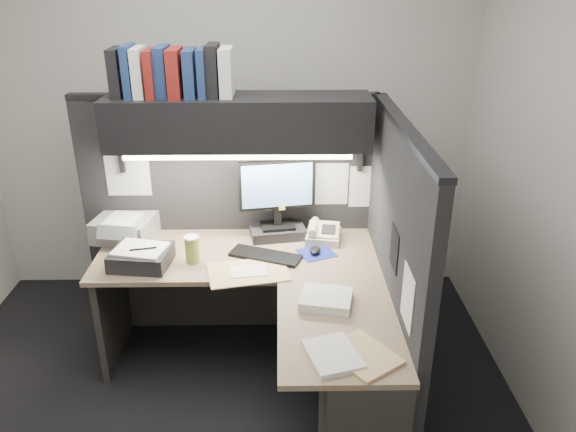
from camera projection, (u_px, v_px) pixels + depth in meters
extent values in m
plane|color=black|center=(218.00, 412.00, 3.21)|extent=(3.50, 3.50, 0.00)
cube|color=beige|center=(229.00, 116.00, 4.03)|extent=(3.50, 0.04, 2.70)
cube|color=beige|center=(569.00, 191.00, 2.69)|extent=(0.04, 3.00, 2.70)
cube|color=black|center=(230.00, 218.00, 3.73)|extent=(1.90, 0.06, 1.60)
cube|color=black|center=(393.00, 273.00, 3.06)|extent=(0.06, 1.50, 1.60)
cube|color=#957A5F|center=(237.00, 255.00, 3.43)|extent=(1.70, 0.68, 0.03)
cube|color=#957A5F|center=(339.00, 328.00, 2.74)|extent=(0.60, 0.85, 0.03)
cube|color=#2B2926|center=(242.00, 282.00, 3.85)|extent=(1.61, 0.02, 0.70)
cube|color=#2B2926|center=(113.00, 307.00, 3.57)|extent=(0.04, 0.61, 0.70)
cube|color=#2B2926|center=(361.00, 419.00, 2.69)|extent=(0.38, 0.40, 0.70)
cube|color=black|center=(238.00, 122.00, 3.28)|extent=(1.55, 0.34, 0.30)
cylinder|color=white|center=(238.00, 157.00, 3.23)|extent=(1.32, 0.04, 0.04)
cube|color=black|center=(278.00, 232.00, 3.62)|extent=(0.38, 0.27, 0.07)
cube|color=black|center=(278.00, 216.00, 3.58)|extent=(0.05, 0.05, 0.12)
cube|color=black|center=(277.00, 185.00, 3.49)|extent=(0.48, 0.11, 0.32)
cube|color=#689BE5|center=(277.00, 186.00, 3.47)|extent=(0.44, 0.08, 0.28)
cube|color=black|center=(265.00, 256.00, 3.37)|extent=(0.45, 0.29, 0.02)
cube|color=navy|center=(316.00, 253.00, 3.42)|extent=(0.26, 0.25, 0.00)
ellipsoid|color=black|center=(315.00, 250.00, 3.41)|extent=(0.08, 0.11, 0.04)
cube|color=beige|center=(323.00, 234.00, 3.57)|extent=(0.24, 0.25, 0.09)
cylinder|color=#C3BE4E|center=(192.00, 250.00, 3.29)|extent=(0.10, 0.10, 0.16)
cube|color=gray|center=(125.00, 228.00, 3.59)|extent=(0.41, 0.36, 0.14)
cube|color=black|center=(141.00, 257.00, 3.27)|extent=(0.36, 0.31, 0.10)
cube|color=tan|center=(248.00, 272.00, 3.21)|extent=(0.50, 0.38, 0.01)
cube|color=white|center=(326.00, 299.00, 2.91)|extent=(0.30, 0.27, 0.05)
cube|color=white|center=(333.00, 355.00, 2.51)|extent=(0.28, 0.32, 0.03)
cube|color=tan|center=(363.00, 355.00, 2.52)|extent=(0.37, 0.38, 0.02)
cube|color=black|center=(118.00, 72.00, 3.17)|extent=(0.06, 0.22, 0.27)
cube|color=navy|center=(130.00, 71.00, 3.15)|extent=(0.04, 0.22, 0.29)
cube|color=white|center=(140.00, 72.00, 3.16)|extent=(0.06, 0.22, 0.27)
cube|color=maroon|center=(152.00, 73.00, 3.15)|extent=(0.05, 0.22, 0.26)
cube|color=navy|center=(163.00, 71.00, 3.18)|extent=(0.07, 0.22, 0.28)
cube|color=maroon|center=(175.00, 73.00, 3.15)|extent=(0.07, 0.22, 0.27)
cube|color=navy|center=(190.00, 73.00, 3.16)|extent=(0.06, 0.22, 0.26)
cube|color=navy|center=(203.00, 73.00, 3.16)|extent=(0.05, 0.22, 0.27)
cube|color=black|center=(213.00, 70.00, 3.18)|extent=(0.07, 0.22, 0.29)
cube|color=white|center=(227.00, 72.00, 3.18)|extent=(0.07, 0.22, 0.27)
cube|color=white|center=(332.00, 184.00, 3.61)|extent=(0.21, 0.00, 0.28)
cube|color=white|center=(366.00, 187.00, 3.62)|extent=(0.21, 0.00, 0.28)
cube|color=white|center=(127.00, 170.00, 3.55)|extent=(0.28, 0.00, 0.34)
cube|color=black|center=(394.00, 249.00, 2.85)|extent=(0.00, 0.18, 0.22)
cube|color=white|center=(408.00, 298.00, 2.56)|extent=(0.00, 0.21, 0.28)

